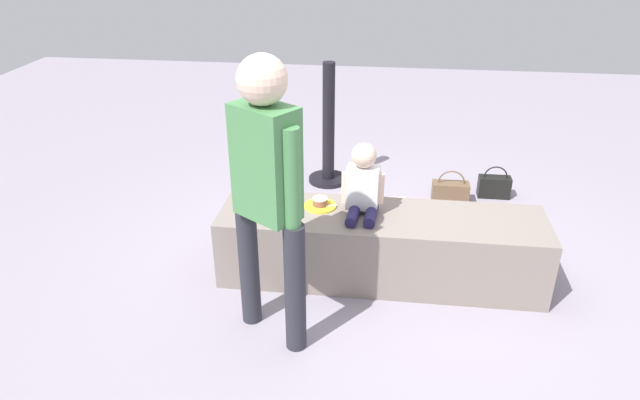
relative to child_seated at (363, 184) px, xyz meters
name	(u,v)px	position (x,y,z in m)	size (l,w,h in m)	color
ground_plane	(379,276)	(0.13, -0.02, -0.69)	(12.00, 12.00, 0.00)	#978E9C
concrete_ledge	(380,246)	(0.13, -0.02, -0.45)	(2.15, 0.56, 0.47)	gray
child_seated	(363,184)	(0.00, 0.00, 0.00)	(0.28, 0.32, 0.48)	#221C49
adult_standing	(267,180)	(-0.47, -0.69, 0.31)	(0.43, 0.36, 1.66)	#2A2A33
cake_plate	(320,204)	(-0.29, 0.06, -0.19)	(0.22, 0.22, 0.07)	yellow
gift_bag	(370,225)	(0.05, 0.46, -0.56)	(0.25, 0.11, 0.30)	#B259BF
railing_post	(328,139)	(-0.39, 1.49, -0.27)	(0.36, 0.36, 1.12)	black
water_bottle_near_gift	(352,194)	(-0.14, 1.06, -0.60)	(0.07, 0.07, 0.19)	silver
water_bottle_far_side	(444,215)	(0.62, 0.78, -0.60)	(0.06, 0.06, 0.19)	silver
party_cup_red	(304,226)	(-0.47, 0.52, -0.64)	(0.08, 0.08, 0.10)	red
cake_box_white	(389,213)	(0.18, 0.78, -0.62)	(0.32, 0.32, 0.14)	white
handbag_black_leather	(494,186)	(1.10, 1.35, -0.59)	(0.27, 0.12, 0.29)	black
handbag_brown_canvas	(450,192)	(0.71, 1.19, -0.59)	(0.31, 0.14, 0.30)	brown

